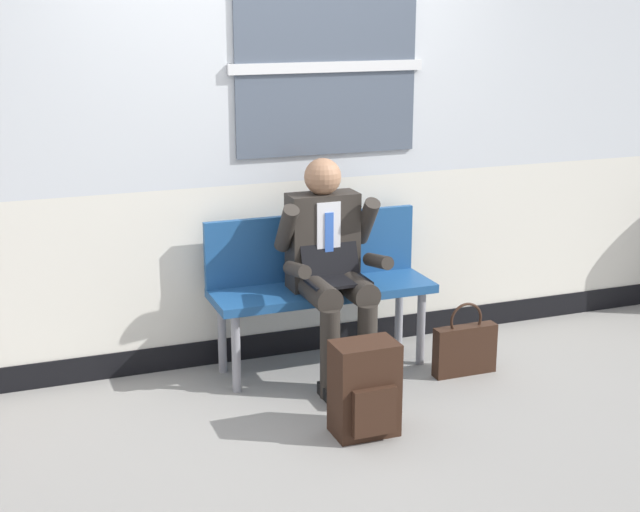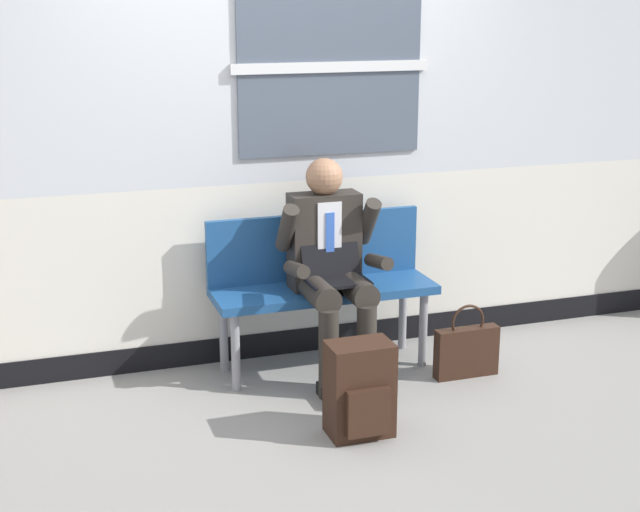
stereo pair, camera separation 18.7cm
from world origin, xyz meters
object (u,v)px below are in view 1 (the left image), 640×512
(backpack, at_px, (365,390))
(handbag, at_px, (465,348))
(person_seated, at_px, (331,264))
(bench_with_person, at_px, (318,277))

(backpack, xyz_separation_m, handbag, (0.85, 0.49, -0.08))
(handbag, bearing_deg, person_seated, 161.28)
(handbag, bearing_deg, backpack, -149.82)
(bench_with_person, distance_m, handbag, 0.95)
(backpack, distance_m, handbag, 0.98)
(person_seated, xyz_separation_m, handbag, (0.74, -0.25, -0.52))
(person_seated, distance_m, handbag, 0.93)
(person_seated, height_order, handbag, person_seated)
(person_seated, bearing_deg, bench_with_person, 90.00)
(bench_with_person, relative_size, person_seated, 1.03)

